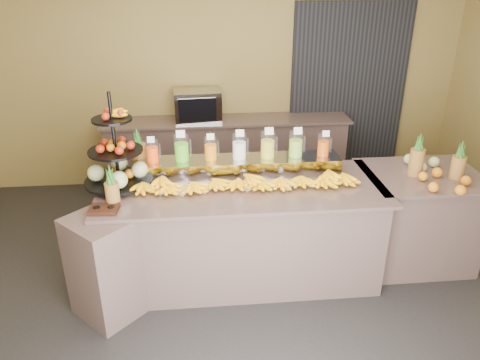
{
  "coord_description": "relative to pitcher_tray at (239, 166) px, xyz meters",
  "views": [
    {
      "loc": [
        -0.37,
        -3.37,
        2.71
      ],
      "look_at": [
        -0.02,
        0.3,
        0.99
      ],
      "focal_mm": 35.0,
      "sensor_mm": 36.0,
      "label": 1
    }
  ],
  "objects": [
    {
      "name": "juice_pitcher_orange_b",
      "position": [
        -0.26,
        -0.0,
        0.17
      ],
      "size": [
        0.11,
        0.12,
        0.28
      ],
      "color": "silver",
      "rests_on": "pitcher_tray"
    },
    {
      "name": "juice_pitcher_lime",
      "position": [
        0.52,
        -0.0,
        0.18
      ],
      "size": [
        0.13,
        0.13,
        0.31
      ],
      "color": "silver",
      "rests_on": "pitcher_tray"
    },
    {
      "name": "oven_warmer",
      "position": [
        -0.36,
        1.67,
        0.11
      ],
      "size": [
        0.59,
        0.44,
        0.38
      ],
      "primitive_type": "cube",
      "rotation": [
        0.0,
        0.0,
        0.08
      ],
      "color": "gray",
      "rests_on": "back_ledge"
    },
    {
      "name": "juice_pitcher_milk",
      "position": [
        -0.0,
        -0.0,
        0.18
      ],
      "size": [
        0.13,
        0.13,
        0.31
      ],
      "color": "silver",
      "rests_on": "pitcher_tray"
    },
    {
      "name": "juice_pitcher_green",
      "position": [
        -0.52,
        -0.0,
        0.18
      ],
      "size": [
        0.13,
        0.14,
        0.32
      ],
      "color": "silver",
      "rests_on": "pitcher_tray"
    },
    {
      "name": "juice_pitcher_orange_c",
      "position": [
        0.78,
        -0.0,
        0.17
      ],
      "size": [
        0.11,
        0.11,
        0.27
      ],
      "color": "silver",
      "rests_on": "pitcher_tray"
    },
    {
      "name": "fruit_stand",
      "position": [
        -1.04,
        -0.15,
        0.14
      ],
      "size": [
        0.72,
        0.72,
        0.84
      ],
      "rotation": [
        0.0,
        0.0,
        -0.25
      ],
      "color": "black",
      "rests_on": "buffet_counter"
    },
    {
      "name": "pineapple_left_a",
      "position": [
        -1.07,
        -0.51,
        0.05
      ],
      "size": [
        0.11,
        0.11,
        0.35
      ],
      "rotation": [
        0.0,
        0.0,
        0.39
      ],
      "color": "brown",
      "rests_on": "buffet_counter"
    },
    {
      "name": "juice_pitcher_lemon",
      "position": [
        0.26,
        -0.0,
        0.18
      ],
      "size": [
        0.13,
        0.14,
        0.32
      ],
      "color": "silver",
      "rests_on": "pitcher_tray"
    },
    {
      "name": "ground",
      "position": [
        -0.0,
        -0.58,
        -1.01
      ],
      "size": [
        6.0,
        6.0,
        0.0
      ],
      "primitive_type": "plane",
      "color": "black",
      "rests_on": "ground"
    },
    {
      "name": "room_envelope",
      "position": [
        0.19,
        0.21,
        0.87
      ],
      "size": [
        6.04,
        5.02,
        2.82
      ],
      "color": "olive",
      "rests_on": "ground"
    },
    {
      "name": "back_ledge",
      "position": [
        -0.0,
        1.67,
        -0.54
      ],
      "size": [
        3.1,
        0.55,
        0.93
      ],
      "color": "#8A6964",
      "rests_on": "ground"
    },
    {
      "name": "right_counter",
      "position": [
        1.7,
        -0.18,
        -0.54
      ],
      "size": [
        1.08,
        0.88,
        0.93
      ],
      "color": "#8A6964",
      "rests_on": "ground"
    },
    {
      "name": "banana_heap",
      "position": [
        0.04,
        -0.29,
        -0.01
      ],
      "size": [
        2.03,
        0.18,
        0.17
      ],
      "color": "yellow",
      "rests_on": "buffet_counter"
    },
    {
      "name": "condiment_caddy",
      "position": [
        -1.13,
        -0.62,
        -0.06
      ],
      "size": [
        0.24,
        0.19,
        0.03
      ],
      "primitive_type": "cube",
      "rotation": [
        0.0,
        0.0,
        -0.08
      ],
      "color": "black",
      "rests_on": "buffet_counter"
    },
    {
      "name": "right_fruit_pile",
      "position": [
        1.76,
        -0.34,
        0.0
      ],
      "size": [
        0.47,
        0.45,
        0.25
      ],
      "color": "brown",
      "rests_on": "right_counter"
    },
    {
      "name": "juice_pitcher_orange_a",
      "position": [
        -0.78,
        -0.0,
        0.16
      ],
      "size": [
        0.11,
        0.11,
        0.27
      ],
      "color": "silver",
      "rests_on": "pitcher_tray"
    },
    {
      "name": "pitcher_tray",
      "position": [
        0.0,
        0.0,
        0.0
      ],
      "size": [
        1.85,
        0.3,
        0.15
      ],
      "primitive_type": "cube",
      "color": "gray",
      "rests_on": "buffet_counter"
    },
    {
      "name": "buffet_counter",
      "position": [
        -0.12,
        -0.32,
        -0.54
      ],
      "size": [
        2.75,
        1.25,
        0.93
      ],
      "color": "#8A6964",
      "rests_on": "ground"
    },
    {
      "name": "pineapple_left_b",
      "position": [
        -0.92,
        0.13,
        0.09
      ],
      "size": [
        0.15,
        0.15,
        0.43
      ],
      "rotation": [
        0.0,
        0.0,
        -0.24
      ],
      "color": "brown",
      "rests_on": "buffet_counter"
    }
  ]
}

